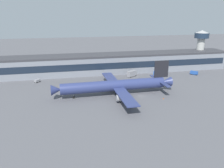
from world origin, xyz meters
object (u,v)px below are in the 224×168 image
baggage_tug (37,81)px  airliner (115,86)px  catering_truck (132,73)px  control_tower (201,44)px  belt_loader (110,76)px  traffic_cone_1 (129,104)px  fuel_truck (159,74)px  traffic_cone_0 (163,98)px  crew_van (194,73)px

baggage_tug → airliner: bearing=-37.0°
catering_truck → control_tower: bearing=16.2°
catering_truck → belt_loader: (-15.12, 1.20, -1.14)m
control_tower → belt_loader: size_ratio=4.46×
airliner → catering_truck: (19.14, 32.60, -3.03)m
baggage_tug → traffic_cone_1: baggage_tug is taller
fuel_truck → traffic_cone_0: fuel_truck is taller
belt_loader → airliner: bearing=-96.8°
fuel_truck → belt_loader: bearing=173.1°
crew_van → traffic_cone_0: bearing=-136.6°
airliner → crew_van: airliner is taller
catering_truck → baggage_tug: 62.56m
airliner → control_tower: 97.19m
control_tower → crew_van: 33.19m
airliner → crew_van: size_ratio=12.46×
traffic_cone_0 → fuel_truck: bearing=69.1°
fuel_truck → catering_truck: bearing=171.3°
catering_truck → fuel_truck: catering_truck is taller
crew_van → traffic_cone_0: crew_van is taller
catering_truck → traffic_cone_0: bearing=-85.0°
control_tower → belt_loader: bearing=-167.7°
airliner → traffic_cone_1: airliner is taller
control_tower → crew_van: control_tower is taller
belt_loader → traffic_cone_0: 48.55m
catering_truck → fuel_truck: size_ratio=0.87×
baggage_tug → traffic_cone_1: size_ratio=5.82×
airliner → control_tower: size_ratio=2.26×
crew_van → baggage_tug: size_ratio=1.30×
control_tower → traffic_cone_0: 87.18m
baggage_tug → traffic_cone_1: (46.84, -47.80, -0.74)m
catering_truck → baggage_tug: bearing=179.9°
airliner → baggage_tug: bearing=143.0°
fuel_truck → traffic_cone_1: 56.77m
belt_loader → baggage_tug: bearing=-178.7°
crew_van → catering_truck: size_ratio=0.70×
control_tower → fuel_truck: (-43.45, -21.16, -16.32)m
control_tower → traffic_cone_1: size_ratio=41.58×
crew_van → belt_loader: bearing=174.7°
catering_truck → belt_loader: 15.21m
traffic_cone_0 → traffic_cone_1: size_ratio=0.94×
airliner → traffic_cone_1: (3.43, -15.04, -4.97)m
airliner → fuel_truck: 48.63m
crew_van → traffic_cone_0: (-41.34, -39.10, -1.13)m
catering_truck → belt_loader: catering_truck is taller
airliner → baggage_tug: size_ratio=16.16×
traffic_cone_0 → traffic_cone_1: 19.93m
catering_truck → fuel_truck: (19.24, -2.94, -0.41)m
crew_van → control_tower: bearing=52.2°
control_tower → fuel_truck: size_ratio=3.38×
airliner → traffic_cone_1: size_ratio=94.03×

